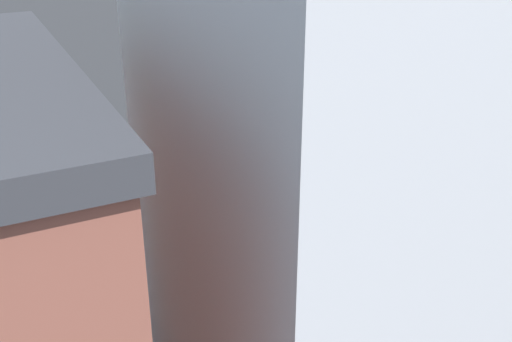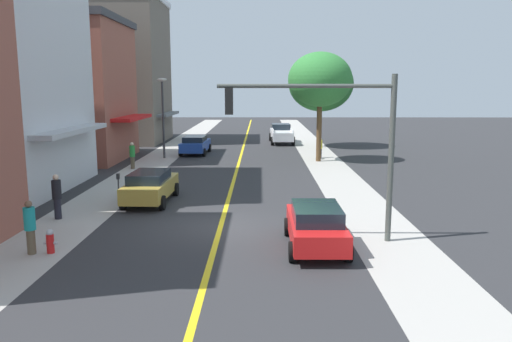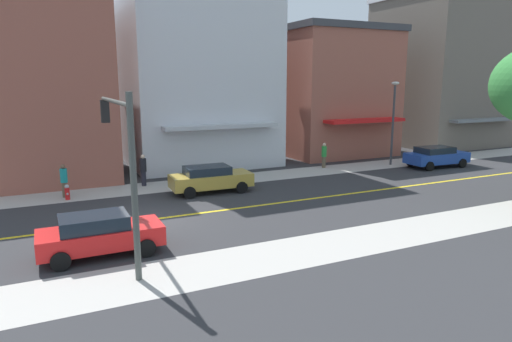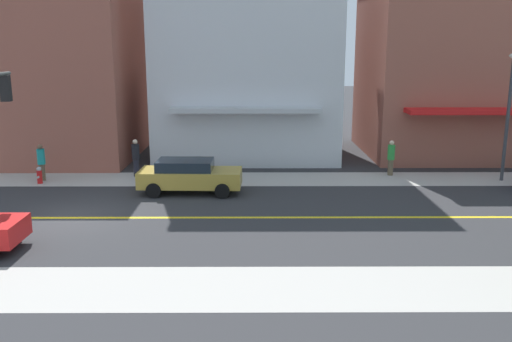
{
  "view_description": "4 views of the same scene",
  "coord_description": "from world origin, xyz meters",
  "px_view_note": "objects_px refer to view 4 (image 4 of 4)",
  "views": [
    {
      "loc": [
        -23.32,
        15.11,
        12.93
      ],
      "look_at": [
        -1.36,
        4.34,
        1.52
      ],
      "focal_mm": 43.49,
      "sensor_mm": 36.0,
      "label": 1
    },
    {
      "loc": [
        1.54,
        -18.66,
        5.34
      ],
      "look_at": [
        1.34,
        3.42,
        1.6
      ],
      "focal_mm": 34.99,
      "sensor_mm": 36.0,
      "label": 2
    },
    {
      "loc": [
        19.43,
        -4.12,
        6.09
      ],
      "look_at": [
        0.78,
        4.74,
        1.93
      ],
      "focal_mm": 31.79,
      "sensor_mm": 36.0,
      "label": 3
    },
    {
      "loc": [
        19.58,
        6.84,
        6.28
      ],
      "look_at": [
        -1.74,
        6.94,
        1.4
      ],
      "focal_mm": 38.22,
      "sensor_mm": 36.0,
      "label": 4
    }
  ],
  "objects_px": {
    "fire_hydrant": "(39,175)",
    "street_lamp": "(509,103)",
    "parking_meter": "(200,166)",
    "gold_sedan_left_curb": "(189,175)",
    "pedestrian_green_shirt": "(391,157)",
    "pedestrian_black_shirt": "(136,157)",
    "pedestrian_teal_shirt": "(41,162)"
  },
  "relations": [
    {
      "from": "fire_hydrant",
      "to": "pedestrian_green_shirt",
      "type": "bearing_deg",
      "value": 95.43
    },
    {
      "from": "street_lamp",
      "to": "pedestrian_black_shirt",
      "type": "xyz_separation_m",
      "value": [
        -0.96,
        -17.73,
        -2.76
      ]
    },
    {
      "from": "parking_meter",
      "to": "pedestrian_teal_shirt",
      "type": "distance_m",
      "value": 7.64
    },
    {
      "from": "fire_hydrant",
      "to": "parking_meter",
      "type": "xyz_separation_m",
      "value": [
        0.11,
        7.52,
        0.47
      ]
    },
    {
      "from": "gold_sedan_left_curb",
      "to": "parking_meter",
      "type": "bearing_deg",
      "value": 81.26
    },
    {
      "from": "fire_hydrant",
      "to": "pedestrian_green_shirt",
      "type": "relative_size",
      "value": 0.46
    },
    {
      "from": "fire_hydrant",
      "to": "parking_meter",
      "type": "bearing_deg",
      "value": 89.16
    },
    {
      "from": "fire_hydrant",
      "to": "street_lamp",
      "type": "height_order",
      "value": "street_lamp"
    },
    {
      "from": "parking_meter",
      "to": "pedestrian_black_shirt",
      "type": "bearing_deg",
      "value": -115.5
    },
    {
      "from": "street_lamp",
      "to": "gold_sedan_left_curb",
      "type": "height_order",
      "value": "street_lamp"
    },
    {
      "from": "street_lamp",
      "to": "pedestrian_black_shirt",
      "type": "bearing_deg",
      "value": -93.11
    },
    {
      "from": "parking_meter",
      "to": "pedestrian_teal_shirt",
      "type": "relative_size",
      "value": 0.74
    },
    {
      "from": "parking_meter",
      "to": "gold_sedan_left_curb",
      "type": "distance_m",
      "value": 1.61
    },
    {
      "from": "pedestrian_black_shirt",
      "to": "pedestrian_teal_shirt",
      "type": "relative_size",
      "value": 1.05
    },
    {
      "from": "pedestrian_black_shirt",
      "to": "street_lamp",
      "type": "bearing_deg",
      "value": 26.84
    },
    {
      "from": "gold_sedan_left_curb",
      "to": "pedestrian_green_shirt",
      "type": "bearing_deg",
      "value": 20.71
    },
    {
      "from": "parking_meter",
      "to": "pedestrian_teal_shirt",
      "type": "xyz_separation_m",
      "value": [
        -0.69,
        -7.61,
        0.07
      ]
    },
    {
      "from": "pedestrian_black_shirt",
      "to": "parking_meter",
      "type": "bearing_deg",
      "value": 4.46
    },
    {
      "from": "gold_sedan_left_curb",
      "to": "pedestrian_green_shirt",
      "type": "distance_m",
      "value": 10.19
    },
    {
      "from": "fire_hydrant",
      "to": "pedestrian_green_shirt",
      "type": "xyz_separation_m",
      "value": [
        -1.6,
        16.87,
        0.53
      ]
    },
    {
      "from": "street_lamp",
      "to": "gold_sedan_left_curb",
      "type": "relative_size",
      "value": 1.33
    },
    {
      "from": "fire_hydrant",
      "to": "pedestrian_black_shirt",
      "type": "relative_size",
      "value": 0.43
    },
    {
      "from": "gold_sedan_left_curb",
      "to": "pedestrian_teal_shirt",
      "type": "height_order",
      "value": "pedestrian_teal_shirt"
    },
    {
      "from": "parking_meter",
      "to": "gold_sedan_left_curb",
      "type": "relative_size",
      "value": 0.29
    },
    {
      "from": "pedestrian_teal_shirt",
      "to": "parking_meter",
      "type": "bearing_deg",
      "value": 83.67
    },
    {
      "from": "gold_sedan_left_curb",
      "to": "pedestrian_green_shirt",
      "type": "xyz_separation_m",
      "value": [
        -3.29,
        9.64,
        0.15
      ]
    },
    {
      "from": "gold_sedan_left_curb",
      "to": "pedestrian_teal_shirt",
      "type": "relative_size",
      "value": 2.54
    },
    {
      "from": "street_lamp",
      "to": "pedestrian_teal_shirt",
      "type": "relative_size",
      "value": 3.38
    },
    {
      "from": "fire_hydrant",
      "to": "pedestrian_black_shirt",
      "type": "height_order",
      "value": "pedestrian_black_shirt"
    },
    {
      "from": "parking_meter",
      "to": "pedestrian_green_shirt",
      "type": "relative_size",
      "value": 0.75
    },
    {
      "from": "parking_meter",
      "to": "pedestrian_black_shirt",
      "type": "xyz_separation_m",
      "value": [
        -1.57,
        -3.29,
        0.11
      ]
    },
    {
      "from": "gold_sedan_left_curb",
      "to": "pedestrian_black_shirt",
      "type": "relative_size",
      "value": 2.43
    }
  ]
}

